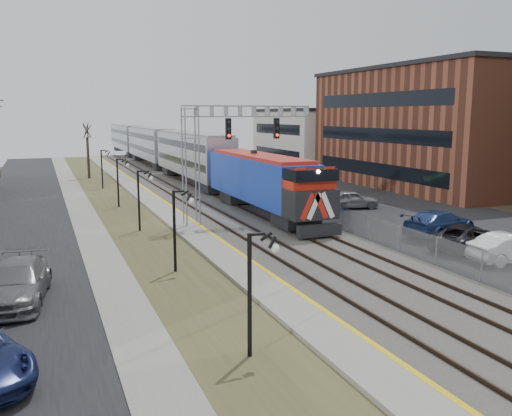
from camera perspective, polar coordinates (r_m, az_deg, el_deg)
street_west at (r=42.59m, az=-23.73°, el=-1.19°), size 7.00×120.00×0.04m
sidewalk at (r=42.63m, az=-17.69°, el=-0.78°), size 2.00×120.00×0.08m
grass_median at (r=42.93m, az=-13.70°, el=-0.54°), size 4.00×120.00×0.06m
platform at (r=43.42m, az=-9.79°, el=-0.17°), size 2.00×120.00×0.24m
ballast_bed at (r=44.69m, az=-3.51°, el=0.21°), size 8.00×120.00×0.20m
parking_lot at (r=49.71m, az=9.75°, el=0.97°), size 16.00×120.00×0.04m
platform_edge at (r=43.58m, az=-8.66°, el=0.07°), size 0.24×120.00×0.01m
track_near at (r=44.09m, az=-5.98°, el=0.28°), size 1.58×120.00×0.15m
track_far at (r=45.15m, az=-1.70°, el=0.55°), size 1.58×120.00×0.15m
train at (r=74.15m, az=-9.86°, el=6.09°), size 3.00×85.85×5.33m
signal_gantry at (r=36.60m, az=-4.31°, el=6.73°), size 9.00×1.07×8.15m
lampposts at (r=26.39m, az=-8.72°, el=-2.40°), size 0.14×62.14×4.00m
fence at (r=46.04m, az=1.45°, el=1.39°), size 0.04×120.00×1.60m
buildings_east at (r=55.01m, az=24.76°, el=7.64°), size 16.00×76.00×15.00m
bare_trees at (r=46.15m, az=-25.26°, el=2.86°), size 12.30×42.30×5.95m
car_lot_b at (r=30.74m, az=25.36°, el=-3.89°), size 4.66×1.83×1.51m
car_lot_c at (r=32.66m, az=21.31°, el=-2.93°), size 5.61×3.96×1.42m
car_lot_d at (r=35.71m, az=18.72°, el=-1.57°), size 6.02×3.86×1.62m
car_lot_e at (r=44.39m, az=10.00°, el=0.86°), size 4.58×2.46×1.48m
car_lot_f at (r=52.20m, az=5.26°, el=2.30°), size 4.55×1.61×1.50m
car_street_b at (r=24.07m, az=-23.90°, el=-7.26°), size 2.98×5.85×1.62m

